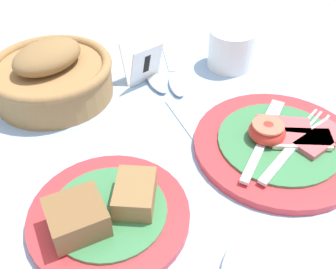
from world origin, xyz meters
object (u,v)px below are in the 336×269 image
(bread_plate, at_px, (107,213))
(number_card, at_px, (142,62))
(bread_basket, at_px, (51,75))
(teaspoon_stray, at_px, (174,77))
(breakfast_plate, at_px, (279,143))
(teaspoon_by_saucer, at_px, (163,91))
(sugar_cup, at_px, (231,47))

(bread_plate, bearing_deg, number_card, 52.78)
(bread_basket, relative_size, number_card, 2.72)
(bread_plate, height_order, bread_basket, bread_basket)
(number_card, relative_size, teaspoon_stray, 0.40)
(breakfast_plate, xyz_separation_m, bread_basket, (-0.22, 0.30, 0.03))
(bread_basket, distance_m, teaspoon_by_saucer, 0.18)
(bread_basket, height_order, teaspoon_stray, bread_basket)
(sugar_cup, relative_size, number_card, 1.12)
(bread_plate, bearing_deg, breakfast_plate, -3.42)
(breakfast_plate, bearing_deg, sugar_cup, 68.79)
(bread_basket, distance_m, number_card, 0.15)
(sugar_cup, relative_size, teaspoon_by_saucer, 0.43)
(bread_basket, bearing_deg, number_card, -16.24)
(bread_basket, xyz_separation_m, teaspoon_stray, (0.20, -0.07, -0.03))
(teaspoon_by_saucer, bearing_deg, bread_basket, 67.24)
(breakfast_plate, height_order, bread_plate, bread_plate)
(sugar_cup, bearing_deg, teaspoon_by_saucer, -175.83)
(bread_plate, distance_m, teaspoon_by_saucer, 0.27)
(sugar_cup, height_order, teaspoon_by_saucer, sugar_cup)
(number_card, distance_m, teaspoon_stray, 0.06)
(bread_basket, bearing_deg, teaspoon_by_saucer, -31.12)
(number_card, height_order, teaspoon_by_saucer, number_card)
(sugar_cup, xyz_separation_m, teaspoon_by_saucer, (-0.15, -0.01, -0.03))
(bread_basket, distance_m, teaspoon_stray, 0.21)
(bread_plate, xyz_separation_m, bread_basket, (0.04, 0.28, 0.02))
(number_card, bearing_deg, sugar_cup, -20.90)
(bread_basket, xyz_separation_m, teaspoon_by_saucer, (0.16, -0.09, -0.03))
(bread_plate, relative_size, teaspoon_stray, 1.05)
(number_card, relative_size, teaspoon_by_saucer, 0.38)
(bread_plate, bearing_deg, teaspoon_by_saucer, 44.45)
(sugar_cup, bearing_deg, bread_plate, -149.96)
(teaspoon_by_saucer, relative_size, teaspoon_stray, 1.05)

